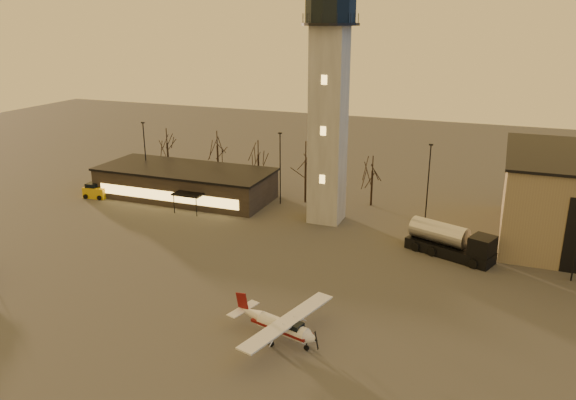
{
  "coord_description": "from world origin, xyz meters",
  "views": [
    {
      "loc": [
        20.09,
        -35.24,
        24.83
      ],
      "look_at": [
        1.32,
        13.0,
        8.01
      ],
      "focal_mm": 35.0,
      "sensor_mm": 36.0,
      "label": 1
    }
  ],
  "objects": [
    {
      "name": "ground",
      "position": [
        0.0,
        0.0,
        0.0
      ],
      "size": [
        220.0,
        220.0,
        0.0
      ],
      "primitive_type": "plane",
      "color": "#3E3C39",
      "rests_on": "ground"
    },
    {
      "name": "control_tower",
      "position": [
        0.0,
        30.0,
        16.33
      ],
      "size": [
        6.8,
        6.8,
        32.6
      ],
      "color": "gray",
      "rests_on": "ground"
    },
    {
      "name": "terminal",
      "position": [
        -21.99,
        31.98,
        2.16
      ],
      "size": [
        25.4,
        12.2,
        4.3
      ],
      "color": "black",
      "rests_on": "ground"
    },
    {
      "name": "light_poles",
      "position": [
        0.5,
        31.0,
        5.41
      ],
      "size": [
        58.5,
        12.25,
        10.14
      ],
      "color": "black",
      "rests_on": "ground"
    },
    {
      "name": "tree_row",
      "position": [
        -13.7,
        39.16,
        5.94
      ],
      "size": [
        37.2,
        9.2,
        8.8
      ],
      "color": "black",
      "rests_on": "ground"
    },
    {
      "name": "cessna_front",
      "position": [
        5.51,
        1.47,
        1.03
      ],
      "size": [
        8.75,
        10.86,
        3.01
      ],
      "rotation": [
        0.0,
        0.0,
        -0.27
      ],
      "color": "silver",
      "rests_on": "ground"
    },
    {
      "name": "fuel_truck",
      "position": [
        15.96,
        24.01,
        1.4
      ],
      "size": [
        9.92,
        5.95,
        3.55
      ],
      "rotation": [
        0.0,
        0.0,
        -0.37
      ],
      "color": "black",
      "rests_on": "ground"
    },
    {
      "name": "service_cart",
      "position": [
        -34.07,
        26.99,
        0.82
      ],
      "size": [
        3.54,
        2.43,
        2.14
      ],
      "rotation": [
        0.0,
        0.0,
        0.1
      ],
      "color": "#CC9F0C",
      "rests_on": "ground"
    }
  ]
}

